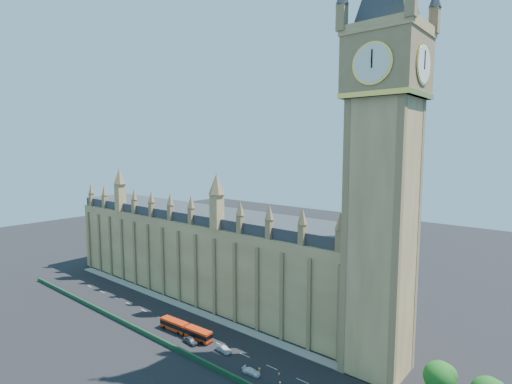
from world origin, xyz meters
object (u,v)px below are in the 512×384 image
Objects in this scene: red_bus at (185,329)px; car_silver at (224,349)px; car_grey at (191,341)px; car_white at (251,372)px.

red_bus reaches higher than car_silver.
red_bus is 5.03m from car_grey.
car_white is at bearing -84.83° from car_grey.
car_silver reaches higher than car_white.
car_white is (11.09, -2.87, -0.09)m from car_silver.
red_bus reaches higher than car_white.
car_silver is at bearing -2.30° from red_bus.
car_grey is 1.07× the size of car_white.
car_white is (20.28, -0.57, -0.16)m from car_grey.
car_grey is (4.49, -2.13, -0.75)m from red_bus.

